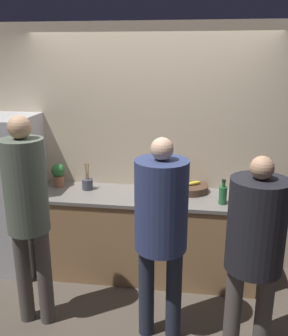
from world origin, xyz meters
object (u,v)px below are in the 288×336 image
object	(u,v)px
refrigerator	(3,194)
person_left	(27,206)
fruit_bowl	(190,188)
potted_plant	(58,174)
utensil_crock	(87,184)
person_center	(161,220)
person_right	(255,240)
bottle_green	(223,194)
cup_blue	(149,188)

from	to	relation	value
refrigerator	person_left	world-z (taller)	person_left
fruit_bowl	potted_plant	bearing A→B (deg)	-178.37
refrigerator	utensil_crock	size ratio (longest dim) A/B	5.80
person_center	utensil_crock	distance (m)	1.31
person_right	bottle_green	xyz separation A→B (m)	(-0.18, 0.90, -0.00)
person_right	utensil_crock	distance (m)	1.92
utensil_crock	refrigerator	bearing A→B (deg)	-173.84
refrigerator	bottle_green	bearing A→B (deg)	-2.53
person_center	bottle_green	xyz separation A→B (m)	(0.52, 0.77, -0.05)
person_left	utensil_crock	distance (m)	0.98
fruit_bowl	cup_blue	xyz separation A→B (m)	(-0.42, -0.08, 0.01)
person_center	potted_plant	size ratio (longest dim) A/B	6.77
fruit_bowl	cup_blue	world-z (taller)	fruit_bowl
refrigerator	fruit_bowl	world-z (taller)	refrigerator
utensil_crock	cup_blue	world-z (taller)	utensil_crock
potted_plant	refrigerator	bearing A→B (deg)	-165.31
person_left	cup_blue	xyz separation A→B (m)	(0.87, 0.96, -0.14)
person_left	fruit_bowl	size ratio (longest dim) A/B	4.92
fruit_bowl	potted_plant	size ratio (longest dim) A/B	1.48
person_center	fruit_bowl	bearing A→B (deg)	79.56
person_left	fruit_bowl	xyz separation A→B (m)	(1.30, 1.04, -0.15)
refrigerator	bottle_green	size ratio (longest dim) A/B	6.88
fruit_bowl	bottle_green	world-z (taller)	bottle_green
cup_blue	person_left	bearing A→B (deg)	-132.32
person_left	utensil_crock	world-z (taller)	person_left
person_right	cup_blue	world-z (taller)	person_right
person_right	utensil_crock	world-z (taller)	person_right
person_center	person_left	bearing A→B (deg)	179.01
bottle_green	person_center	bearing A→B (deg)	-123.89
person_left	potted_plant	distance (m)	1.01
person_left	bottle_green	xyz separation A→B (m)	(1.62, 0.75, -0.10)
person_left	cup_blue	distance (m)	1.30
refrigerator	person_right	distance (m)	2.69
fruit_bowl	cup_blue	size ratio (longest dim) A/B	3.82
person_left	refrigerator	bearing A→B (deg)	129.24
refrigerator	person_center	size ratio (longest dim) A/B	0.99
utensil_crock	person_center	bearing A→B (deg)	-47.70
refrigerator	cup_blue	size ratio (longest dim) A/B	17.20
person_center	person_right	xyz separation A→B (m)	(0.69, -0.14, -0.05)
refrigerator	fruit_bowl	distance (m)	2.00
person_right	potted_plant	distance (m)	2.23
person_left	bottle_green	size ratio (longest dim) A/B	7.52
refrigerator	potted_plant	world-z (taller)	refrigerator
potted_plant	utensil_crock	bearing A→B (deg)	-8.92
bottle_green	fruit_bowl	bearing A→B (deg)	137.44
person_left	person_center	distance (m)	1.10
utensil_crock	cup_blue	distance (m)	0.65
refrigerator	utensil_crock	xyz separation A→B (m)	(0.91, 0.10, 0.13)
refrigerator	person_left	size ratio (longest dim) A/B	0.91
person_left	cup_blue	bearing A→B (deg)	47.68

